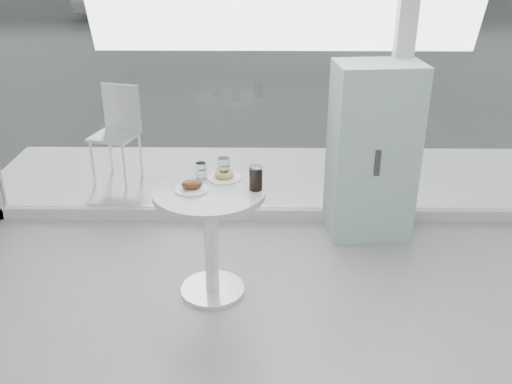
{
  "coord_description": "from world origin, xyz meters",
  "views": [
    {
      "loc": [
        -0.16,
        -1.37,
        2.28
      ],
      "look_at": [
        -0.2,
        1.7,
        0.85
      ],
      "focal_mm": 40.0,
      "sensor_mm": 36.0,
      "label": 1
    }
  ],
  "objects_px": {
    "mint_cabinet": "(372,152)",
    "plate_donut": "(224,176)",
    "plate_fritter": "(192,187)",
    "water_tumbler_b": "(224,168)",
    "cola_glass": "(256,178)",
    "water_tumbler_a": "(201,172)",
    "patio_chair": "(118,127)",
    "main_table": "(210,221)"
  },
  "relations": [
    {
      "from": "cola_glass",
      "to": "plate_fritter",
      "type": "bearing_deg",
      "value": -177.36
    },
    {
      "from": "patio_chair",
      "to": "plate_donut",
      "type": "xyz_separation_m",
      "value": [
        1.12,
        -1.69,
        0.23
      ]
    },
    {
      "from": "cola_glass",
      "to": "water_tumbler_a",
      "type": "bearing_deg",
      "value": 155.07
    },
    {
      "from": "water_tumbler_a",
      "to": "plate_donut",
      "type": "bearing_deg",
      "value": -1.14
    },
    {
      "from": "water_tumbler_a",
      "to": "main_table",
      "type": "bearing_deg",
      "value": -69.69
    },
    {
      "from": "water_tumbler_a",
      "to": "mint_cabinet",
      "type": "bearing_deg",
      "value": 29.07
    },
    {
      "from": "main_table",
      "to": "water_tumbler_b",
      "type": "height_order",
      "value": "water_tumbler_b"
    },
    {
      "from": "patio_chair",
      "to": "cola_glass",
      "type": "bearing_deg",
      "value": -38.52
    },
    {
      "from": "patio_chair",
      "to": "plate_fritter",
      "type": "relative_size",
      "value": 4.24
    },
    {
      "from": "water_tumbler_b",
      "to": "plate_donut",
      "type": "bearing_deg",
      "value": -83.89
    },
    {
      "from": "mint_cabinet",
      "to": "patio_chair",
      "type": "bearing_deg",
      "value": 149.88
    },
    {
      "from": "plate_fritter",
      "to": "cola_glass",
      "type": "distance_m",
      "value": 0.41
    },
    {
      "from": "water_tumbler_b",
      "to": "cola_glass",
      "type": "bearing_deg",
      "value": -44.31
    },
    {
      "from": "mint_cabinet",
      "to": "patio_chair",
      "type": "distance_m",
      "value": 2.44
    },
    {
      "from": "main_table",
      "to": "patio_chair",
      "type": "height_order",
      "value": "patio_chair"
    },
    {
      "from": "water_tumbler_a",
      "to": "water_tumbler_b",
      "type": "distance_m",
      "value": 0.15
    },
    {
      "from": "patio_chair",
      "to": "water_tumbler_a",
      "type": "distance_m",
      "value": 1.97
    },
    {
      "from": "main_table",
      "to": "patio_chair",
      "type": "xyz_separation_m",
      "value": [
        -1.04,
        1.87,
        0.01
      ]
    },
    {
      "from": "patio_chair",
      "to": "water_tumbler_a",
      "type": "bearing_deg",
      "value": -44.31
    },
    {
      "from": "plate_fritter",
      "to": "plate_donut",
      "type": "bearing_deg",
      "value": 43.85
    },
    {
      "from": "plate_fritter",
      "to": "water_tumbler_a",
      "type": "relative_size",
      "value": 1.92
    },
    {
      "from": "main_table",
      "to": "cola_glass",
      "type": "height_order",
      "value": "cola_glass"
    },
    {
      "from": "mint_cabinet",
      "to": "plate_fritter",
      "type": "xyz_separation_m",
      "value": [
        -1.3,
        -0.89,
        0.1
      ]
    },
    {
      "from": "mint_cabinet",
      "to": "water_tumbler_a",
      "type": "height_order",
      "value": "mint_cabinet"
    },
    {
      "from": "plate_fritter",
      "to": "cola_glass",
      "type": "bearing_deg",
      "value": 2.64
    },
    {
      "from": "water_tumbler_a",
      "to": "cola_glass",
      "type": "relative_size",
      "value": 0.69
    },
    {
      "from": "patio_chair",
      "to": "water_tumbler_b",
      "type": "bearing_deg",
      "value": -40.02
    },
    {
      "from": "plate_donut",
      "to": "cola_glass",
      "type": "height_order",
      "value": "cola_glass"
    },
    {
      "from": "mint_cabinet",
      "to": "water_tumbler_a",
      "type": "bearing_deg",
      "value": -157.11
    },
    {
      "from": "mint_cabinet",
      "to": "water_tumbler_b",
      "type": "height_order",
      "value": "mint_cabinet"
    },
    {
      "from": "plate_donut",
      "to": "cola_glass",
      "type": "bearing_deg",
      "value": -38.27
    },
    {
      "from": "patio_chair",
      "to": "plate_donut",
      "type": "height_order",
      "value": "patio_chair"
    },
    {
      "from": "plate_donut",
      "to": "water_tumbler_a",
      "type": "height_order",
      "value": "water_tumbler_a"
    },
    {
      "from": "patio_chair",
      "to": "water_tumbler_b",
      "type": "distance_m",
      "value": 2.01
    },
    {
      "from": "plate_donut",
      "to": "cola_glass",
      "type": "xyz_separation_m",
      "value": [
        0.21,
        -0.17,
        0.06
      ]
    },
    {
      "from": "plate_fritter",
      "to": "mint_cabinet",
      "type": "bearing_deg",
      "value": 34.36
    },
    {
      "from": "mint_cabinet",
      "to": "plate_donut",
      "type": "distance_m",
      "value": 1.31
    },
    {
      "from": "mint_cabinet",
      "to": "plate_fritter",
      "type": "relative_size",
      "value": 6.56
    },
    {
      "from": "main_table",
      "to": "cola_glass",
      "type": "relative_size",
      "value": 4.78
    },
    {
      "from": "main_table",
      "to": "mint_cabinet",
      "type": "xyz_separation_m",
      "value": [
        1.19,
        0.88,
        0.14
      ]
    },
    {
      "from": "main_table",
      "to": "water_tumbler_a",
      "type": "relative_size",
      "value": 6.98
    },
    {
      "from": "main_table",
      "to": "cola_glass",
      "type": "xyz_separation_m",
      "value": [
        0.3,
        0.01,
        0.3
      ]
    }
  ]
}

